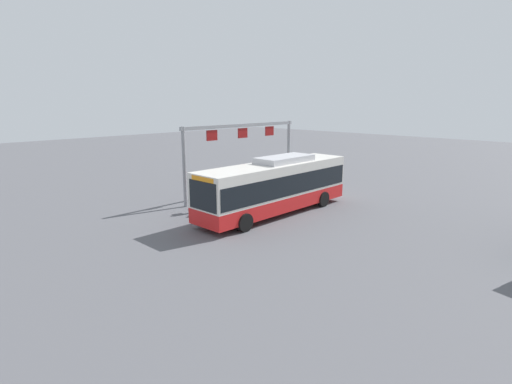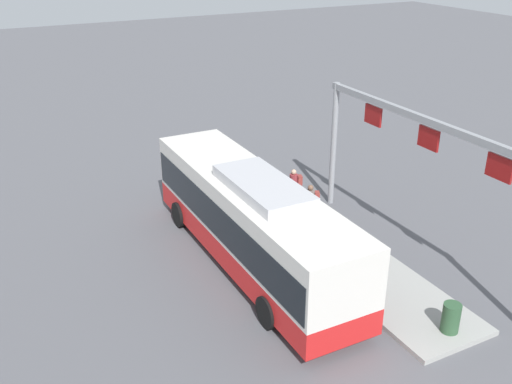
% 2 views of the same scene
% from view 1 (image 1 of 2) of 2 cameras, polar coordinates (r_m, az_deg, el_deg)
% --- Properties ---
extents(ground_plane, '(120.00, 120.00, 0.00)m').
position_cam_1_polar(ground_plane, '(24.80, 2.71, -3.02)').
color(ground_plane, '#56565B').
extents(platform_curb, '(10.00, 2.80, 0.16)m').
position_cam_1_polar(platform_curb, '(28.15, 0.46, -0.92)').
color(platform_curb, '#9E9E99').
rests_on(platform_curb, ground).
extents(bus_main, '(11.24, 2.73, 3.46)m').
position_cam_1_polar(bus_main, '(24.38, 2.77, 1.08)').
color(bus_main, red).
rests_on(bus_main, ground).
extents(person_boarding, '(0.45, 0.59, 1.67)m').
position_cam_1_polar(person_boarding, '(24.68, -6.11, -0.64)').
color(person_boarding, '#476B4C').
rests_on(person_boarding, platform_curb).
extents(person_waiting_near, '(0.50, 0.60, 1.67)m').
position_cam_1_polar(person_waiting_near, '(25.88, -4.55, 0.02)').
color(person_waiting_near, black).
rests_on(person_waiting_near, platform_curb).
extents(person_waiting_mid, '(0.45, 0.59, 1.67)m').
position_cam_1_polar(person_waiting_mid, '(25.04, -8.62, -0.90)').
color(person_waiting_mid, '#334C8C').
rests_on(person_waiting_mid, ground).
extents(platform_sign_gantry, '(10.88, 0.24, 5.20)m').
position_cam_1_polar(platform_sign_gantry, '(29.37, -1.90, 7.08)').
color(platform_sign_gantry, gray).
rests_on(platform_sign_gantry, ground).
extents(trash_bin, '(0.52, 0.52, 0.90)m').
position_cam_1_polar(trash_bin, '(31.30, 5.77, 1.41)').
color(trash_bin, '#2D5133').
rests_on(trash_bin, platform_curb).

